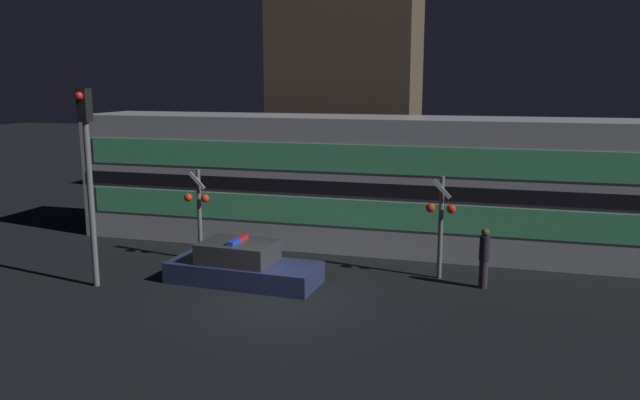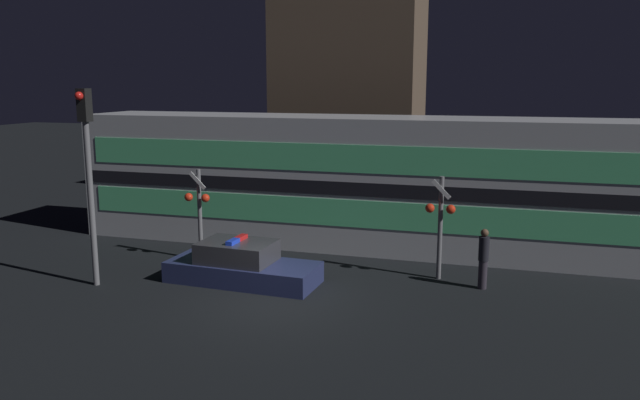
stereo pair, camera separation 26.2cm
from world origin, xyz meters
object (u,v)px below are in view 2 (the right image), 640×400
object	(u,v)px
train	(384,183)
traffic_light_corner	(88,164)
police_car	(241,266)
pedestrian	(483,258)
crossing_signal_near	(440,220)

from	to	relation	value
train	traffic_light_corner	size ratio (longest dim) A/B	3.98
police_car	train	bearing A→B (deg)	61.13
pedestrian	traffic_light_corner	xyz separation A→B (m)	(-10.66, -2.88, 2.61)
traffic_light_corner	train	bearing A→B (deg)	43.14
police_car	pedestrian	bearing A→B (deg)	14.50
train	police_car	bearing A→B (deg)	-121.62
crossing_signal_near	traffic_light_corner	bearing A→B (deg)	-160.20
police_car	traffic_light_corner	xyz separation A→B (m)	(-3.90, -1.47, 3.02)
police_car	traffic_light_corner	world-z (taller)	traffic_light_corner
train	traffic_light_corner	bearing A→B (deg)	-136.86
train	police_car	distance (m)	6.32
train	pedestrian	distance (m)	5.38
train	traffic_light_corner	xyz separation A→B (m)	(-7.08, -6.63, 1.21)
train	crossing_signal_near	world-z (taller)	train
crossing_signal_near	police_car	bearing A→B (deg)	-160.81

